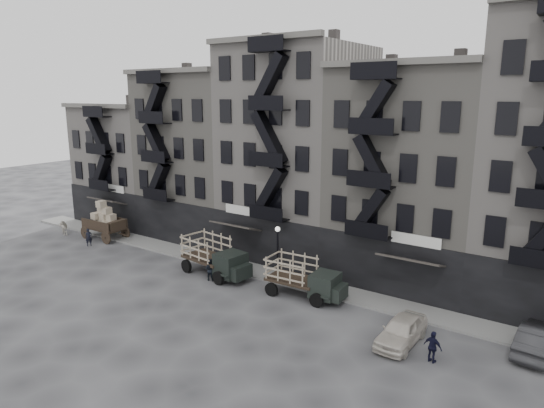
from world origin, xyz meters
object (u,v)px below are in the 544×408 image
Objects in this scene: horse at (62,227)px; policeman at (433,347)px; stake_truck_west at (215,254)px; wagon at (103,217)px; car_far at (538,339)px; stake_truck_east at (303,275)px; car_east at (401,331)px; pedestrian_west at (89,237)px; pedestrian_mid at (210,270)px.

horse is 1.09× the size of policeman.
stake_truck_west reaches higher than horse.
wagon is 0.70× the size of stake_truck_west.
policeman reaches higher than car_far.
stake_truck_west is 1.10× the size of stake_truck_east.
wagon is 2.55× the size of policeman.
wagon is 0.90× the size of car_far.
pedestrian_west is (-29.17, 0.86, 0.05)m from car_east.
wagon reaches higher than car_east.
pedestrian_mid is at bearing 6.64° from policeman.
car_east is at bearing -6.89° from wagon.
pedestrian_mid is at bearing -71.60° from horse.
pedestrian_mid is at bearing 9.82° from car_far.
horse is 34.45m from car_east.
pedestrian_west is at bearing -14.87° from pedestrian_mid.
pedestrian_west is at bearing 9.68° from policeman.
stake_truck_west is 1.38m from pedestrian_mid.
wagon is 0.98× the size of car_east.
stake_truck_east is at bearing -60.07° from pedestrian_west.
stake_truck_west is at bearing -5.54° from wagon.
car_far is (13.86, 0.80, -0.76)m from stake_truck_east.
stake_truck_west is at bearing 3.50° from policeman.
stake_truck_west is at bearing -59.57° from pedestrian_west.
pedestrian_mid reaches higher than car_far.
stake_truck_west reaches higher than pedestrian_west.
stake_truck_east reaches higher than car_far.
policeman reaches higher than car_east.
wagon is 14.91m from stake_truck_west.
pedestrian_west reaches higher than horse.
stake_truck_west is at bearing 179.43° from stake_truck_east.
stake_truck_west reaches higher than car_far.
car_east is at bearing 0.41° from stake_truck_west.
horse is 0.30× the size of stake_truck_west.
wagon is 2.60× the size of pedestrian_mid.
horse is 5.30m from pedestrian_west.
wagon is at bearing 46.30° from pedestrian_west.
stake_truck_west is 3.70× the size of pedestrian_mid.
car_east is 2.20m from policeman.
policeman reaches higher than pedestrian_mid.
stake_truck_east reaches higher than policeman.
stake_truck_west reaches higher than car_east.
pedestrian_mid is (15.27, -2.19, -1.23)m from wagon.
pedestrian_mid is at bearing -63.67° from pedestrian_west.
pedestrian_west reaches higher than car_far.
policeman is at bearing -1.88° from stake_truck_west.
car_far is at bearing 28.01° from car_east.
car_east is at bearing 30.32° from car_far.
horse is 26.81m from stake_truck_east.
horse is 0.38× the size of car_far.
car_far is at bearing -67.50° from horse.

